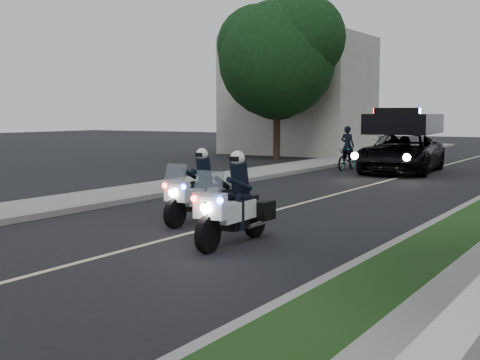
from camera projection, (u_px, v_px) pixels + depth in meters
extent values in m
plane|color=black|center=(158.00, 242.00, 12.40)|extent=(120.00, 120.00, 0.00)
cube|color=gray|center=(245.00, 180.00, 23.00)|extent=(0.20, 60.00, 0.15)
cube|color=gray|center=(219.00, 179.00, 23.58)|extent=(2.00, 60.00, 0.16)
cube|color=#A8A396|center=(299.00, 96.00, 39.28)|extent=(8.00, 6.00, 7.00)
cube|color=#BFB78C|center=(354.00, 189.00, 20.87)|extent=(0.12, 50.00, 0.01)
imported|color=black|center=(401.00, 172.00, 26.86)|extent=(3.29, 6.11, 2.85)
imported|color=black|center=(347.00, 170.00, 28.17)|extent=(0.64, 1.81, 0.94)
imported|color=black|center=(347.00, 170.00, 28.17)|extent=(0.65, 0.48, 1.70)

